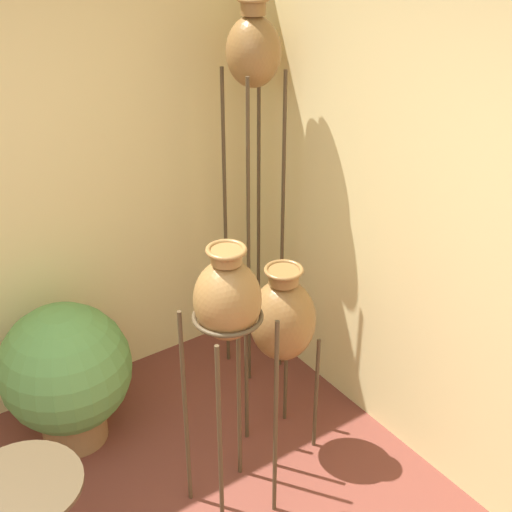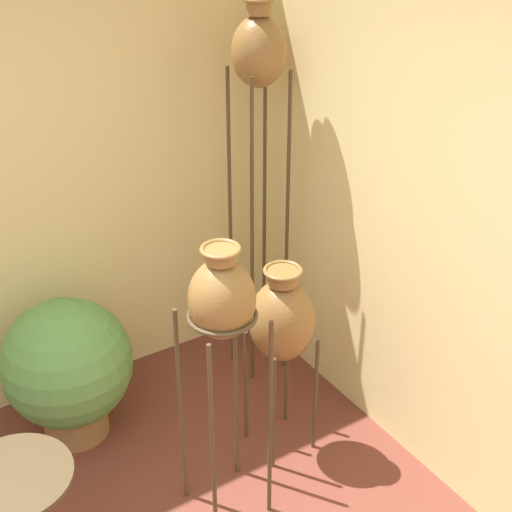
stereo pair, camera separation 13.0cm
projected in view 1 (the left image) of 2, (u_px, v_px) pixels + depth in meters
The scene contains 4 objects.
vase_stand_tall at pixel (253, 68), 3.56m from camera, with size 0.28×0.28×2.17m.
vase_stand_medium at pixel (227, 306), 2.91m from camera, with size 0.31×0.31×1.41m.
vase_stand_short at pixel (283, 320), 3.46m from camera, with size 0.32×0.32×1.07m.
potted_plant at pixel (66, 372), 3.65m from camera, with size 0.68×0.68×0.80m.
Camera 1 is at (-0.24, -1.31, 2.73)m, focal length 50.00 mm.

